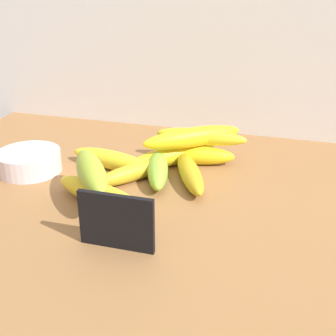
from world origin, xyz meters
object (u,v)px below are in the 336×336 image
Objects in this scene: banana_0 at (112,160)px; banana_8 at (201,137)px; banana_6 at (133,172)px; chalkboard_sign at (116,224)px; banana_1 at (174,155)px; banana_5 at (102,196)px; banana_3 at (190,173)px; fruit_bowl at (29,161)px; banana_9 at (91,172)px; banana_2 at (158,168)px; banana_4 at (196,155)px; banana_7 at (191,137)px.

banana_8 is at bearing 27.96° from banana_0.
chalkboard_sign is at bearing -75.54° from banana_6.
banana_6 is (-5.31, -9.29, -0.30)cm from banana_1.
banana_3 is at bearing 47.73° from banana_5.
banana_0 is (14.99, 5.41, -0.17)cm from fruit_bowl.
banana_9 is at bearing -79.15° from banana_0.
banana_5 is at bearing -108.63° from banana_1.
chalkboard_sign is at bearing -86.75° from banana_2.
banana_2 reaches higher than banana_6.
fruit_bowl is at bearing -157.61° from banana_4.
banana_2 is at bearing -121.61° from banana_8.
banana_3 is at bearing -88.58° from banana_8.
banana_1 reaches higher than banana_6.
banana_5 is (-11.77, -12.95, 0.22)cm from banana_3.
banana_7 is at bearing 65.03° from banana_5.
banana_8 is (6.00, 9.75, 3.47)cm from banana_2.
chalkboard_sign is at bearing -97.35° from banana_4.
fruit_bowl is 28.21cm from banana_1.
chalkboard_sign is 0.72× the size of banana_4.
banana_0 is at bearing 174.45° from banana_3.
banana_9 is at bearing 129.96° from chalkboard_sign.
banana_8 is (4.77, 2.83, 3.47)cm from banana_1.
banana_9 is at bearing -119.13° from banana_8.
fruit_bowl is 20.76cm from banana_6.
fruit_bowl is at bearing 152.15° from banana_9.
banana_4 is 4.03cm from banana_7.
chalkboard_sign is 12.39cm from banana_5.
banana_9 is (-12.93, -23.20, 0.84)cm from banana_8.
banana_6 is at bearing 4.59° from fruit_bowl.
banana_8 reaches higher than banana_0.
banana_0 is 1.10× the size of banana_9.
banana_8 reaches higher than fruit_bowl.
fruit_bowl reaches higher than banana_6.
banana_4 is at bearing 48.63° from banana_6.
banana_6 is at bearing -129.74° from banana_8.
banana_2 reaches higher than banana_3.
banana_4 is 0.76× the size of banana_5.
banana_4 is at bearing 24.83° from banana_0.
banana_9 reaches higher than banana_7.
banana_2 is at bearing -100.10° from banana_1.
banana_5 is 10.87cm from banana_6.
banana_9 reaches higher than fruit_bowl.
chalkboard_sign reaches higher than banana_8.
fruit_bowl is 25.09cm from banana_2.
banana_2 is 1.00× the size of banana_3.
banana_9 is (-1.40, -0.32, 4.20)cm from banana_5.
banana_7 is at bearing 25.27° from banana_0.
banana_5 is (4.24, -14.51, 0.18)cm from banana_0.
banana_9 is at bearing -167.12° from banana_5.
banana_5 reaches higher than banana_1.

